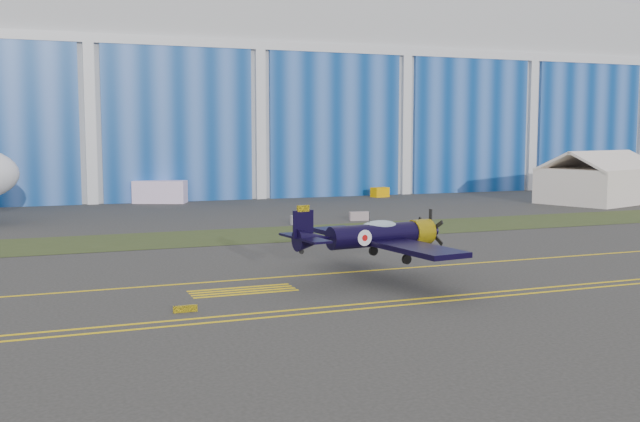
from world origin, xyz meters
name	(u,v)px	position (x,y,z in m)	size (l,w,h in m)	color
ground	(447,252)	(0.00, 0.00, 0.00)	(260.00, 260.00, 0.00)	#3A3936
grass_median	(369,229)	(0.00, 14.00, 0.02)	(260.00, 10.00, 0.02)	#475128
hangar	(221,96)	(0.00, 71.79, 14.96)	(220.00, 45.70, 30.00)	silver
taxiway_centreline	(485,262)	(0.00, -5.00, 0.01)	(200.00, 0.20, 0.02)	yellow
edge_line_near	(578,289)	(0.00, -14.50, 0.01)	(80.00, 0.20, 0.02)	yellow
edge_line_far	(567,286)	(0.00, -13.50, 0.01)	(80.00, 0.20, 0.02)	yellow
hold_short_ladder	(243,291)	(-18.00, -8.10, 0.01)	(6.00, 2.40, 0.02)	yellow
guard_board_left	(185,309)	(-22.00, -12.00, 0.17)	(1.20, 0.15, 0.35)	yellow
warbird	(374,235)	(-9.84, -7.98, 2.75)	(12.98, 14.97, 4.03)	black
tent	(599,177)	(38.80, 28.06, 3.36)	(17.12, 14.74, 6.71)	white
shipping_container	(160,192)	(-13.80, 47.90, 1.43)	(6.60, 2.64, 2.86)	white
tug	(380,192)	(16.34, 45.94, 0.68)	(2.32, 1.45, 1.35)	#FFB200
gse_box	(599,186)	(52.43, 43.41, 0.85)	(2.85, 1.52, 1.71)	#98879C
barrier_a	(301,220)	(-4.55, 20.13, 0.45)	(2.00, 0.60, 0.90)	#969197
barrier_b	(359,216)	(2.08, 20.97, 0.45)	(2.00, 0.60, 0.90)	gray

